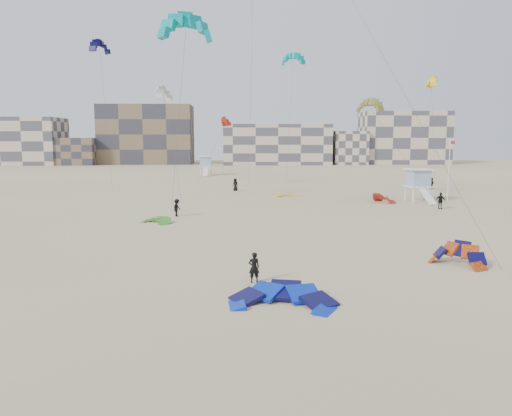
{
  "coord_description": "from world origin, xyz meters",
  "views": [
    {
      "loc": [
        -1.65,
        -23.71,
        7.61
      ],
      "look_at": [
        -0.6,
        6.0,
        3.5
      ],
      "focal_mm": 35.0,
      "sensor_mm": 36.0,
      "label": 1
    }
  ],
  "objects_px": {
    "kite_ground_blue": "(282,305)",
    "kite_ground_orange": "(457,265)",
    "kitesurfer_main": "(254,267)",
    "lifeguard_tower_near": "(418,185)"
  },
  "relations": [
    {
      "from": "kite_ground_blue",
      "to": "kitesurfer_main",
      "type": "xyz_separation_m",
      "value": [
        -1.17,
        3.76,
        0.82
      ]
    },
    {
      "from": "kite_ground_orange",
      "to": "kitesurfer_main",
      "type": "height_order",
      "value": "kite_ground_orange"
    },
    {
      "from": "kite_ground_blue",
      "to": "kite_ground_orange",
      "type": "bearing_deg",
      "value": 44.13
    },
    {
      "from": "kite_ground_blue",
      "to": "kitesurfer_main",
      "type": "height_order",
      "value": "kitesurfer_main"
    },
    {
      "from": "kite_ground_orange",
      "to": "kitesurfer_main",
      "type": "distance_m",
      "value": 12.86
    },
    {
      "from": "kite_ground_blue",
      "to": "kite_ground_orange",
      "type": "height_order",
      "value": "kite_ground_orange"
    },
    {
      "from": "kite_ground_orange",
      "to": "lifeguard_tower_near",
      "type": "xyz_separation_m",
      "value": [
        8.84,
        31.22,
        2.0
      ]
    },
    {
      "from": "kite_ground_blue",
      "to": "lifeguard_tower_near",
      "type": "relative_size",
      "value": 0.9
    },
    {
      "from": "lifeguard_tower_near",
      "to": "kite_ground_orange",
      "type": "bearing_deg",
      "value": -112.41
    },
    {
      "from": "kite_ground_blue",
      "to": "kitesurfer_main",
      "type": "relative_size",
      "value": 3.11
    }
  ]
}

